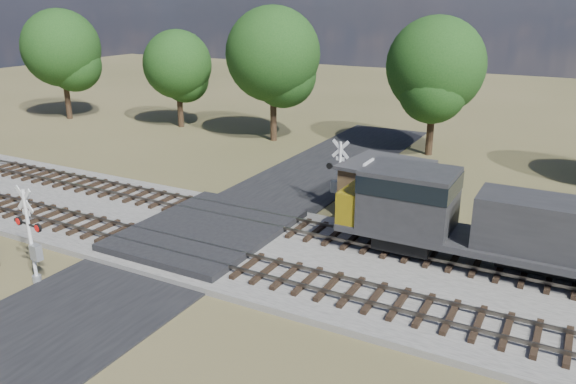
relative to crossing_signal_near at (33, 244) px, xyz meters
The scene contains 10 objects.
ground 8.10m from the crossing_signal_near, 63.22° to the left, with size 160.00×160.00×0.00m, color #494927.
ballast_bed 15.60m from the crossing_signal_near, 29.09° to the left, with size 140.00×10.00×0.30m, color gray.
road 8.09m from the crossing_signal_near, 63.22° to the left, with size 7.00×60.00×0.08m, color black.
crossing_panel 8.47m from the crossing_signal_near, 64.77° to the left, with size 7.00×9.00×0.62m, color #262628.
track_near 8.48m from the crossing_signal_near, 37.06° to the left, with size 140.00×2.60×0.33m.
track_far 12.14m from the crossing_signal_near, 56.38° to the left, with size 140.00×2.60×0.33m.
crossing_signal_near is the anchor object (origin of this frame).
crossing_signal_far 16.32m from the crossing_signal_near, 61.07° to the left, with size 1.73×0.37×4.28m.
equipment_shed 18.46m from the crossing_signal_near, 55.77° to the left, with size 4.84×4.84×3.00m.
treeline 28.52m from the crossing_signal_near, 79.67° to the left, with size 82.77×10.95×11.38m.
Camera 1 is at (16.38, -21.08, 11.59)m, focal length 35.00 mm.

